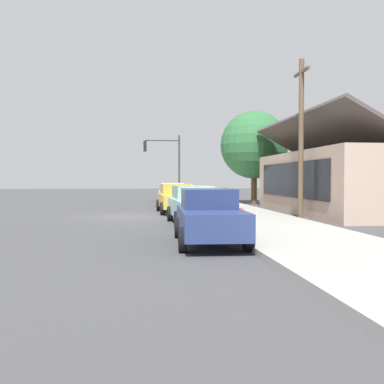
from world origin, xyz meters
TOP-DOWN VIEW (x-y plane):
  - ground_plane at (0.00, 0.00)m, footprint 120.00×120.00m
  - sidewalk_curb at (0.00, 5.60)m, footprint 60.00×4.20m
  - car_ivory at (-7.63, 2.80)m, footprint 4.54×2.08m
  - car_mustard at (-2.14, 2.66)m, footprint 4.61×2.18m
  - car_seafoam at (3.82, 2.88)m, footprint 4.43×2.09m
  - car_navy at (9.32, 2.66)m, footprint 4.49×2.07m
  - storefront_building at (-0.61, 11.98)m, footprint 12.82×6.93m
  - shade_tree at (-9.59, 9.05)m, footprint 5.02×5.02m
  - traffic_light_main at (-11.18, 2.54)m, footprint 0.37×2.79m
  - utility_pole_wooden at (2.10, 8.20)m, footprint 1.80×0.24m
  - fire_hydrant_red at (6.83, 4.20)m, footprint 0.22×0.22m

SIDE VIEW (x-z plane):
  - ground_plane at x=0.00m, z-range 0.00..0.00m
  - sidewalk_curb at x=0.00m, z-range 0.00..0.16m
  - fire_hydrant_red at x=6.83m, z-range 0.14..0.85m
  - car_navy at x=9.32m, z-range 0.02..1.61m
  - car_seafoam at x=3.82m, z-range 0.02..1.61m
  - car_ivory at x=-7.63m, z-range 0.02..1.61m
  - car_mustard at x=-2.14m, z-range 0.02..1.61m
  - storefront_building at x=-0.61m, z-range -0.80..4.41m
  - traffic_light_main at x=-11.18m, z-range 0.89..6.09m
  - utility_pole_wooden at x=2.10m, z-range 0.18..7.68m
  - shade_tree at x=-9.59m, z-range 0.93..7.83m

